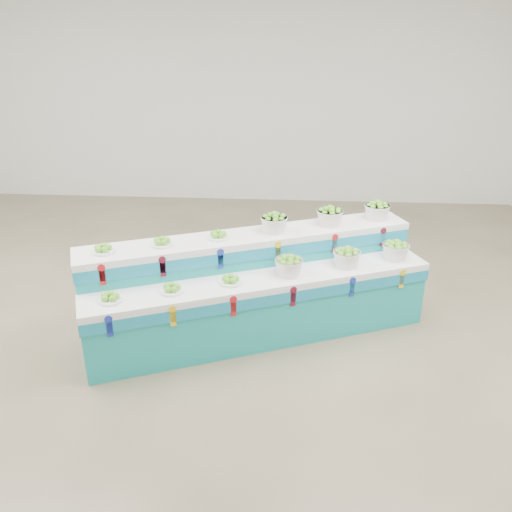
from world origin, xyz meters
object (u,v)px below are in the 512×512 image
display_stand (256,287)px  plate_upper_mid (162,241)px  basket_upper_right (377,210)px  basket_lower_left (289,265)px

display_stand → plate_upper_mid: 1.09m
display_stand → plate_upper_mid: bearing=166.4°
basket_upper_right → basket_lower_left: bearing=-137.8°
display_stand → basket_lower_left: 0.47m
plate_upper_mid → basket_upper_right: basket_upper_right is taller
basket_lower_left → plate_upper_mid: (-1.26, -0.04, 0.24)m
display_stand → basket_lower_left: bearing=-38.9°
basket_lower_left → basket_upper_right: bearing=42.2°
basket_lower_left → basket_upper_right: basket_upper_right is taller
display_stand → basket_upper_right: (1.30, 0.77, 0.61)m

